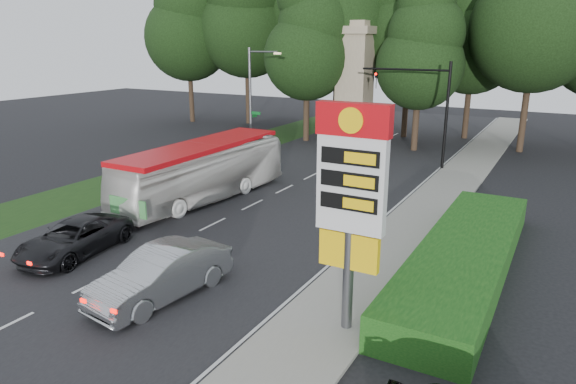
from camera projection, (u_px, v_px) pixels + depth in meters
The scene contains 20 objects.
ground at pixel (84, 288), 18.20m from camera, with size 120.00×120.00×0.00m, color black.
road_surface at pixel (262, 200), 28.26m from camera, with size 14.00×80.00×0.02m, color black.
sidewalk_right at pixel (415, 225), 24.29m from camera, with size 3.00×80.00×0.12m, color gray.
grass_verge_left at pixel (196, 160), 37.72m from camera, with size 5.00×50.00×0.02m, color #193814.
hedge at pixel (465, 257), 19.38m from camera, with size 3.00×14.00×1.20m, color #124412.
gas_station_pylon at pixel (351, 189), 14.33m from camera, with size 2.10×0.45×6.85m.
traffic_signal_mast at pixel (428, 100), 34.36m from camera, with size 6.10×0.35×7.20m.
streetlight_signs at pixel (253, 96), 38.66m from camera, with size 2.75×0.98×8.00m.
monument at pixel (355, 83), 42.85m from camera, with size 3.00×3.00×10.05m.
tree_far_west at pixel (187, 19), 53.11m from camera, with size 8.96×8.96×17.60m.
tree_west_mid at pixel (246, 8), 51.71m from camera, with size 9.80×9.80×19.25m.
tree_west_near at pixel (308, 25), 51.07m from camera, with size 8.40×8.40×16.50m.
tree_center_right at pixel (412, 10), 43.98m from camera, with size 9.24×9.24×18.15m.
tree_east_near at pixel (475, 26), 43.71m from camera, with size 8.12×8.12×15.95m.
tree_east_mid at pixel (539, 0), 37.55m from camera, with size 9.52×9.52×18.70m.
tree_monument_left at pixel (307, 38), 42.87m from camera, with size 7.28×7.28×14.30m.
tree_monument_right at pixel (421, 47), 39.05m from camera, with size 6.72×6.72×13.20m.
transit_bus at pixel (202, 172), 27.97m from camera, with size 2.63×11.22×3.13m, color silver.
sedan_silver at pixel (161, 274), 17.33m from camera, with size 1.83×5.24×1.73m, color #9B9EA2.
suv_charcoal at pixel (74, 238), 20.94m from camera, with size 2.33×5.06×1.41m, color black.
Camera 1 is at (14.34, -10.91, 8.41)m, focal length 32.00 mm.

